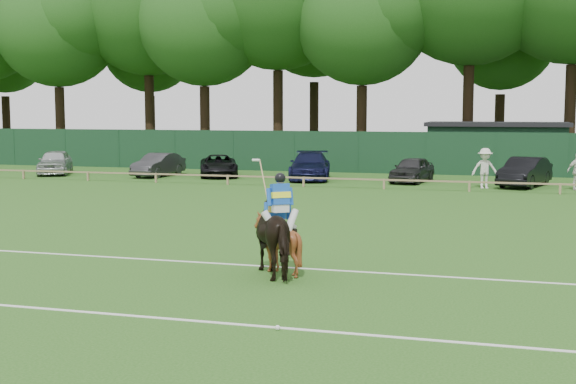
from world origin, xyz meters
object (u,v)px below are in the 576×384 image
(suv_black, at_px, (219,166))
(polo_ball, at_px, (278,328))
(sedan_silver, at_px, (55,162))
(hatch_grey, at_px, (412,170))
(horse_chestnut, at_px, (278,243))
(sedan_navy, at_px, (310,166))
(utility_shed, at_px, (497,147))
(estate_black, at_px, (525,172))
(horse_dark, at_px, (280,235))
(spectator_left, at_px, (485,168))
(sedan_grey, at_px, (158,165))

(suv_black, relative_size, polo_ball, 49.58)
(sedan_silver, bearing_deg, hatch_grey, -22.71)
(horse_chestnut, distance_m, polo_ball, 4.75)
(sedan_navy, bearing_deg, sedan_silver, 172.22)
(polo_ball, height_order, utility_shed, utility_shed)
(hatch_grey, distance_m, estate_black, 5.69)
(sedan_silver, bearing_deg, polo_ball, -76.03)
(sedan_silver, height_order, hatch_grey, sedan_silver)
(suv_black, xyz_separation_m, estate_black, (16.64, -1.10, 0.11))
(horse_dark, bearing_deg, hatch_grey, -125.61)
(sedan_silver, relative_size, estate_black, 0.97)
(utility_shed, bearing_deg, estate_black, -80.32)
(hatch_grey, relative_size, utility_shed, 0.47)
(hatch_grey, relative_size, spectator_left, 2.02)
(horse_chestnut, bearing_deg, utility_shed, -114.35)
(sedan_silver, height_order, spectator_left, spectator_left)
(horse_chestnut, distance_m, spectator_left, 21.66)
(horse_chestnut, bearing_deg, sedan_navy, -93.80)
(sedan_silver, xyz_separation_m, spectator_left, (24.61, -1.42, 0.25))
(horse_dark, xyz_separation_m, polo_ball, (1.23, -4.30, -0.88))
(polo_ball, bearing_deg, utility_shed, 85.15)
(hatch_grey, bearing_deg, spectator_left, -20.26)
(sedan_silver, xyz_separation_m, polo_ball, (21.91, -27.20, -0.68))
(horse_dark, relative_size, sedan_navy, 0.43)
(utility_shed, bearing_deg, sedan_navy, -140.53)
(spectator_left, bearing_deg, utility_shed, 72.66)
(spectator_left, bearing_deg, horse_dark, -115.67)
(sedan_silver, xyz_separation_m, suv_black, (9.85, 1.16, -0.11))
(horse_dark, bearing_deg, estate_black, -139.41)
(horse_dark, relative_size, polo_ball, 24.44)
(hatch_grey, bearing_deg, sedan_silver, -167.66)
(estate_black, distance_m, spectator_left, 2.41)
(suv_black, bearing_deg, utility_shed, 4.80)
(sedan_grey, bearing_deg, polo_ball, -55.52)
(horse_dark, relative_size, sedan_silver, 0.52)
(horse_dark, distance_m, estate_black, 23.69)
(sedan_silver, bearing_deg, horse_chestnut, -72.72)
(sedan_grey, bearing_deg, horse_dark, -53.38)
(suv_black, bearing_deg, horse_dark, -88.13)
(sedan_grey, height_order, utility_shed, utility_shed)
(sedan_navy, bearing_deg, suv_black, 166.31)
(estate_black, height_order, utility_shed, utility_shed)
(polo_ball, relative_size, utility_shed, 0.01)
(sedan_silver, height_order, utility_shed, utility_shed)
(polo_ball, bearing_deg, sedan_grey, 119.24)
(hatch_grey, xyz_separation_m, utility_shed, (4.14, 8.14, 0.87))
(suv_black, relative_size, estate_black, 1.01)
(estate_black, height_order, spectator_left, spectator_left)
(horse_dark, height_order, sedan_grey, horse_dark)
(sedan_grey, xyz_separation_m, sedan_navy, (8.83, 0.50, 0.09))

